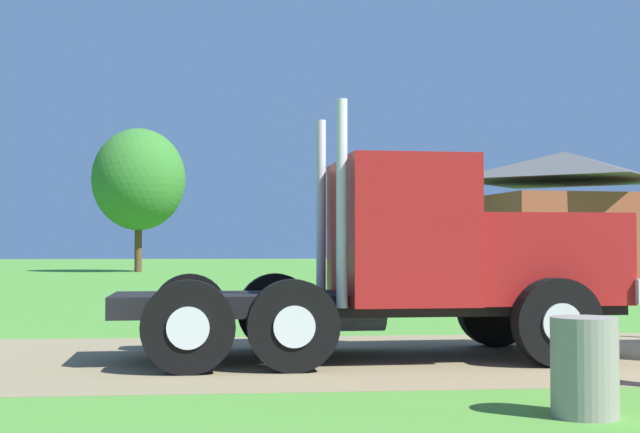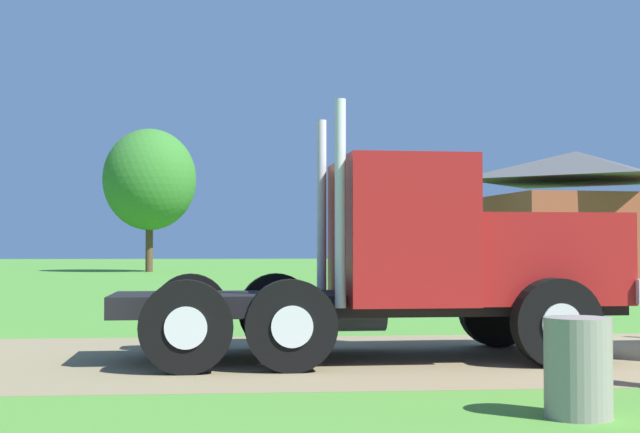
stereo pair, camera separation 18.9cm
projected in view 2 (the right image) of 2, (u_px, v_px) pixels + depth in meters
ground_plane at (639, 354)px, 12.45m from camera, size 200.00×200.00×0.00m
dirt_track at (639, 354)px, 12.45m from camera, size 120.00×5.73×0.01m
truck_foreground_white at (423, 262)px, 12.14m from camera, size 6.94×2.92×3.36m
steel_barrel at (578, 367)px, 7.85m from camera, size 0.59×0.59×0.88m
shed_building at (577, 216)px, 43.91m from camera, size 9.67×9.24×6.25m
tree_mid at (150, 180)px, 53.51m from camera, size 5.57×5.57×8.62m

